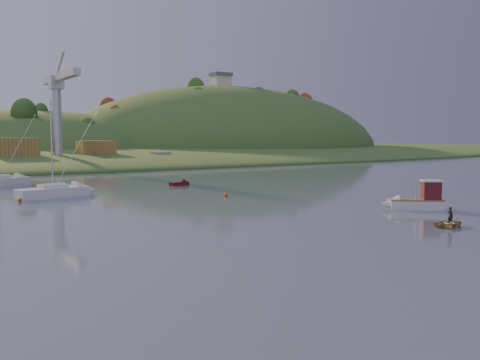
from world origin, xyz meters
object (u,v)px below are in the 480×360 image
red_tender (183,183)px  sailboat_far (53,191)px  fishing_boat (412,201)px  canoe (450,223)px

red_tender → sailboat_far: bearing=-177.5°
sailboat_far → red_tender: (21.38, 6.24, -0.52)m
fishing_boat → sailboat_far: (-29.07, 31.82, -0.13)m
fishing_boat → canoe: 11.10m
sailboat_far → canoe: (22.79, -40.95, -0.47)m
fishing_boat → canoe: (-6.28, -9.13, -0.60)m
canoe → red_tender: size_ratio=0.78×
sailboat_far → canoe: 46.87m
fishing_boat → red_tender: (-7.68, 38.06, -0.65)m
sailboat_far → red_tender: bearing=4.9°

